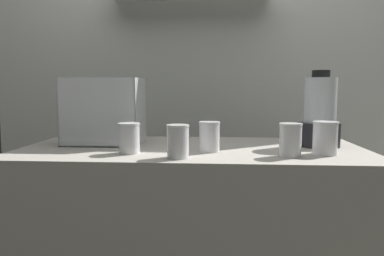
% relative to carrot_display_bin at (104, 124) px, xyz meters
% --- Properties ---
extents(counter, '(1.40, 0.64, 0.90)m').
position_rel_carrot_display_bin_xyz_m(counter, '(0.39, -0.07, -0.54)').
color(counter, '#9E998E').
rests_on(counter, ground_plane).
extents(back_wall_unit, '(2.60, 0.24, 2.50)m').
position_rel_carrot_display_bin_xyz_m(back_wall_unit, '(0.39, 0.69, 0.27)').
color(back_wall_unit, silver).
rests_on(back_wall_unit, ground_plane).
extents(carrot_display_bin, '(0.33, 0.22, 0.29)m').
position_rel_carrot_display_bin_xyz_m(carrot_display_bin, '(0.00, 0.00, 0.00)').
color(carrot_display_bin, white).
rests_on(carrot_display_bin, counter).
extents(blender_pitcher, '(0.17, 0.17, 0.32)m').
position_rel_carrot_display_bin_xyz_m(blender_pitcher, '(0.92, -0.01, 0.04)').
color(blender_pitcher, black).
rests_on(blender_pitcher, counter).
extents(juice_cup_pomegranate_far_left, '(0.08, 0.08, 0.11)m').
position_rel_carrot_display_bin_xyz_m(juice_cup_pomegranate_far_left, '(0.17, -0.23, -0.04)').
color(juice_cup_pomegranate_far_left, white).
rests_on(juice_cup_pomegranate_far_left, counter).
extents(juice_cup_beet_left, '(0.08, 0.08, 0.12)m').
position_rel_carrot_display_bin_xyz_m(juice_cup_beet_left, '(0.36, -0.30, -0.04)').
color(juice_cup_beet_left, white).
rests_on(juice_cup_beet_left, counter).
extents(juice_cup_orange_middle, '(0.08, 0.08, 0.12)m').
position_rel_carrot_display_bin_xyz_m(juice_cup_orange_middle, '(0.47, -0.17, -0.04)').
color(juice_cup_orange_middle, white).
rests_on(juice_cup_orange_middle, counter).
extents(juice_cup_orange_right, '(0.08, 0.08, 0.12)m').
position_rel_carrot_display_bin_xyz_m(juice_cup_orange_right, '(0.75, -0.25, -0.03)').
color(juice_cup_orange_right, white).
rests_on(juice_cup_orange_right, counter).
extents(juice_cup_orange_far_right, '(0.09, 0.09, 0.12)m').
position_rel_carrot_display_bin_xyz_m(juice_cup_orange_far_right, '(0.89, -0.20, -0.03)').
color(juice_cup_orange_far_right, white).
rests_on(juice_cup_orange_far_right, counter).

